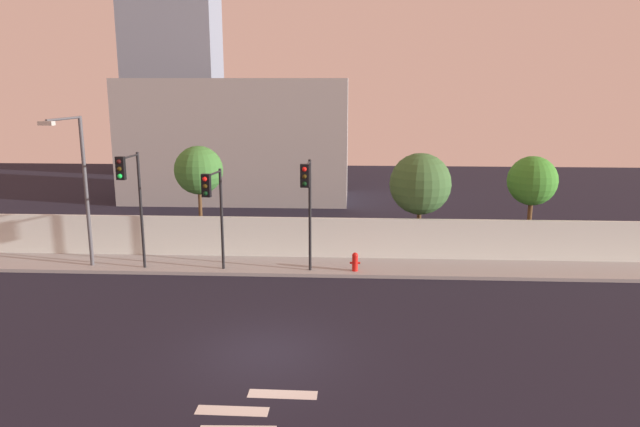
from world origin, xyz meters
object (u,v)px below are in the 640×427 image
traffic_light_right (213,199)px  roadside_tree_midright (532,181)px  fire_hydrant (355,261)px  traffic_light_left (307,193)px  roadside_tree_leftmost (199,171)px  traffic_light_center (131,187)px  roadside_tree_midleft (420,184)px  street_lamp_curbside (80,178)px

traffic_light_right → roadside_tree_midright: (13.68, 3.96, 0.19)m
fire_hydrant → roadside_tree_midright: 9.07m
traffic_light_left → roadside_tree_leftmost: (-5.32, 3.90, 0.29)m
traffic_light_center → roadside_tree_midright: traffic_light_center is taller
traffic_light_left → fire_hydrant: 3.64m
roadside_tree_midleft → roadside_tree_midright: 5.02m
fire_hydrant → traffic_light_center: bearing=-175.1°
roadside_tree_midleft → traffic_light_center: bearing=-161.8°
traffic_light_center → fire_hydrant: size_ratio=6.22×
traffic_light_left → roadside_tree_leftmost: size_ratio=0.93×
street_lamp_curbside → roadside_tree_midleft: street_lamp_curbside is taller
traffic_light_left → roadside_tree_leftmost: bearing=143.7°
traffic_light_left → traffic_light_center: bearing=-179.7°
roadside_tree_midleft → roadside_tree_midright: roadside_tree_midleft is taller
roadside_tree_midright → roadside_tree_midleft: bearing=180.0°
traffic_light_left → roadside_tree_midright: size_ratio=1.01×
roadside_tree_leftmost → roadside_tree_midleft: (10.22, 0.00, -0.54)m
street_lamp_curbside → roadside_tree_midleft: (14.33, 3.29, -0.68)m
fire_hydrant → roadside_tree_leftmost: (-7.25, 3.17, 3.28)m
roadside_tree_leftmost → fire_hydrant: bearing=-23.6°
traffic_light_left → fire_hydrant: size_ratio=5.90×
roadside_tree_midleft → traffic_light_right: bearing=-155.4°
fire_hydrant → roadside_tree_midleft: bearing=47.0°
street_lamp_curbside → fire_hydrant: size_ratio=8.04×
street_lamp_curbside → traffic_light_right: bearing=-6.7°
traffic_light_center → roadside_tree_midleft: (11.99, 3.94, -0.44)m
traffic_light_right → street_lamp_curbside: (-5.68, 0.67, 0.70)m
traffic_light_center → roadside_tree_midleft: size_ratio=1.04×
roadside_tree_leftmost → roadside_tree_midright: size_ratio=1.08×
traffic_light_left → roadside_tree_midright: bearing=21.5°
traffic_light_right → roadside_tree_midleft: 9.52m
traffic_light_left → roadside_tree_midright: (9.91, 3.90, -0.09)m
traffic_light_center → traffic_light_left: bearing=0.3°
street_lamp_curbside → traffic_light_center: bearing=-15.6°
roadside_tree_midright → fire_hydrant: bearing=-158.3°
roadside_tree_midright → street_lamp_curbside: bearing=-170.4°
traffic_light_center → street_lamp_curbside: size_ratio=0.77×
traffic_light_right → street_lamp_curbside: street_lamp_curbside is taller
roadside_tree_midleft → fire_hydrant: bearing=-133.0°
traffic_light_right → street_lamp_curbside: bearing=173.3°
traffic_light_left → roadside_tree_midleft: bearing=38.6°
fire_hydrant → roadside_tree_midleft: size_ratio=0.17×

